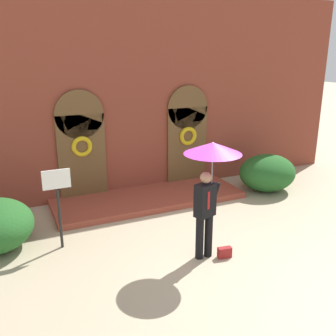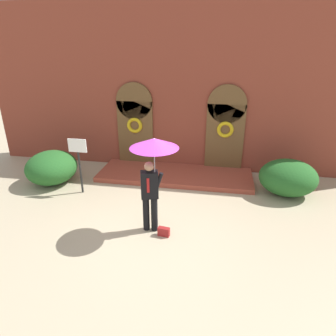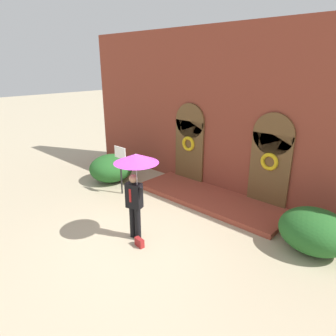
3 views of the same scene
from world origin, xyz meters
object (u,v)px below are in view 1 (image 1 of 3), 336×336
(person_with_umbrella, at_px, (211,166))
(shrub_right, at_px, (267,173))
(sign_post, at_px, (58,196))
(handbag, at_px, (225,252))

(person_with_umbrella, relative_size, shrub_right, 1.38)
(sign_post, bearing_deg, handbag, -31.63)
(handbag, bearing_deg, shrub_right, 48.42)
(shrub_right, bearing_deg, sign_post, -170.68)
(shrub_right, bearing_deg, handbag, -139.40)
(handbag, height_order, sign_post, sign_post)
(handbag, xyz_separation_m, sign_post, (-2.90, 1.79, 1.05))
(handbag, relative_size, sign_post, 0.16)
(sign_post, height_order, shrub_right, sign_post)
(person_with_umbrella, distance_m, handbag, 1.83)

